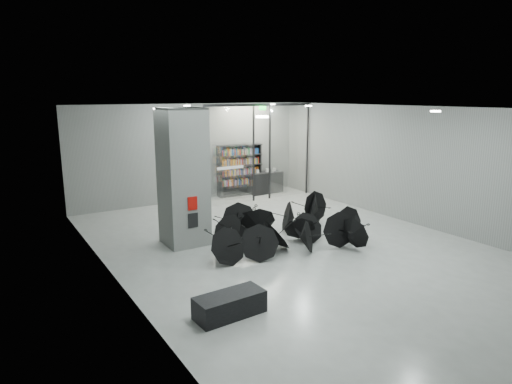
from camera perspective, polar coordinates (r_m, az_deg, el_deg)
room at (r=12.54m, az=4.84°, el=5.36°), size 14.00×14.02×4.01m
column at (r=13.15m, az=-9.32°, el=1.85°), size 1.20×1.20×4.00m
fire_cabinet at (r=12.73m, az=-8.12°, el=-1.45°), size 0.28×0.04×0.38m
info_panel at (r=12.86m, az=-8.05°, el=-3.62°), size 0.30×0.03×0.42m
exit_sign at (r=18.17m, az=0.84°, el=10.67°), size 0.30×0.06×0.15m
glass_partition at (r=18.46m, az=0.46°, el=5.60°), size 5.06×0.08×4.00m
bench at (r=9.26m, az=-3.37°, el=-14.20°), size 1.46×0.68×0.46m
bookshelf at (r=19.55m, az=-2.08°, el=2.83°), size 2.06×0.58×2.24m
shop_counter at (r=20.09m, az=1.20°, el=1.23°), size 1.62×0.73×0.95m
umbrella_cluster at (r=13.57m, az=3.72°, el=-5.03°), size 5.60×4.15×1.33m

